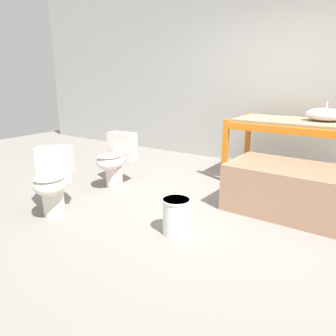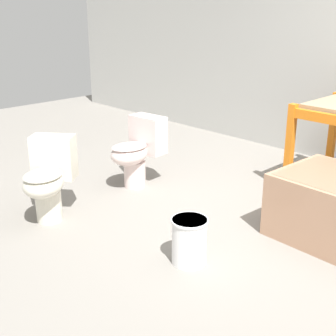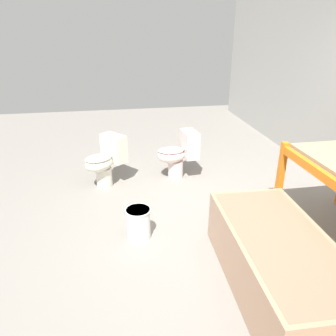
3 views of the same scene
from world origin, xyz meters
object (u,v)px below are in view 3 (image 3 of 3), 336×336
Objects in this scene: toilet_far at (179,153)px; bucket_white at (138,223)px; bathtub_main at (279,260)px; toilet_near at (105,160)px.

toilet_far is 2.05× the size of bucket_white.
toilet_near reaches higher than bathtub_main.
bucket_white is (1.43, -0.73, -0.20)m from toilet_far.
bathtub_main is at bearing -7.11° from toilet_near.
bucket_white is at bearing -32.93° from toilet_far.
bathtub_main is 2.43× the size of toilet_near.
toilet_far is at bearing -168.97° from bathtub_main.
bucket_white is at bearing -128.62° from bathtub_main.
toilet_near is at bearing -146.03° from bathtub_main.
toilet_far reaches higher than bucket_white.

